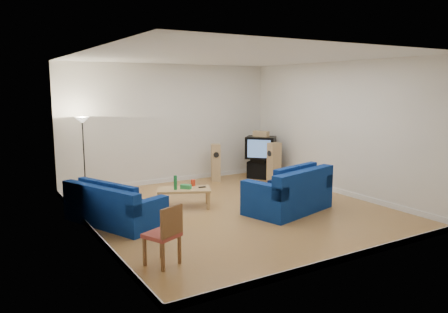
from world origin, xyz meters
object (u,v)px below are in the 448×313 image
sofa_three_seat (113,209)px  sofa_loveseat (290,195)px  television (261,147)px  coffee_table (184,191)px  tv_stand (262,170)px

sofa_three_seat → sofa_loveseat: sofa_loveseat is taller
sofa_loveseat → television: 3.41m
sofa_three_seat → coffee_table: (1.69, 0.38, 0.07)m
tv_stand → sofa_three_seat: bearing=-103.6°
sofa_three_seat → coffee_table: 1.73m
sofa_loveseat → coffee_table: 2.29m
coffee_table → tv_stand: size_ratio=1.64×
sofa_three_seat → television: 5.30m
sofa_loveseat → coffee_table: bearing=125.7°
coffee_table → television: size_ratio=1.29×
coffee_table → tv_stand: tv_stand is taller
sofa_loveseat → coffee_table: size_ratio=1.62×
tv_stand → sofa_loveseat: bearing=-61.3°
sofa_loveseat → television: size_ratio=2.09×
sofa_three_seat → television: television is taller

